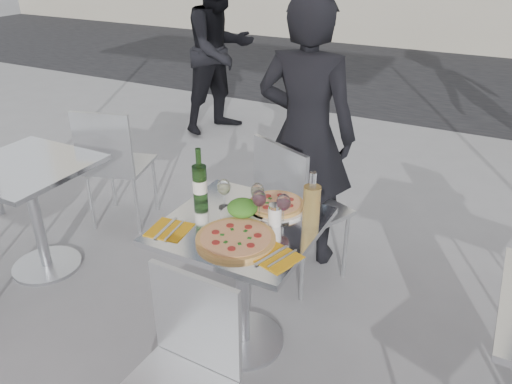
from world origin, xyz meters
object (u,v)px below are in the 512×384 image
at_px(chair_far, 294,202).
at_px(wineglass_white_a, 224,188).
at_px(salad_plate, 242,209).
at_px(side_table_left, 31,195).
at_px(wine_bottle, 200,182).
at_px(woman_diner, 306,135).
at_px(carafe, 311,207).
at_px(napkin_right, 276,257).
at_px(pizza_far, 276,205).
at_px(pedestrian_a, 220,50).
at_px(pizza_near, 236,239).
at_px(napkin_left, 169,229).
at_px(wineglass_white_b, 258,192).
at_px(chair_near, 182,367).
at_px(main_table, 242,260).
at_px(wineglass_red_b, 284,204).
at_px(sugar_shaker, 275,215).
at_px(wineglass_red_a, 259,200).
at_px(side_chair_lfar, 113,159).

distance_m(chair_far, wineglass_white_a, 0.62).
xyz_separation_m(chair_far, salad_plate, (-0.03, -0.56, 0.22)).
xyz_separation_m(side_table_left, wine_bottle, (1.21, 0.10, 0.32)).
height_order(woman_diner, carafe, woman_diner).
xyz_separation_m(chair_far, napkin_right, (0.27, -0.81, 0.18)).
distance_m(pizza_far, napkin_right, 0.44).
xyz_separation_m(chair_far, pedestrian_a, (-1.86, 2.24, 0.32)).
relative_size(pizza_near, napkin_left, 1.81).
bearing_deg(wineglass_white_b, chair_far, 91.29).
height_order(pizza_far, salad_plate, salad_plate).
bearing_deg(chair_near, chair_far, 96.90).
xyz_separation_m(chair_near, napkin_left, (-0.39, 0.49, 0.23)).
height_order(main_table, pedestrian_a, pedestrian_a).
distance_m(main_table, wineglass_white_a, 0.37).
distance_m(wineglass_white_a, napkin_left, 0.35).
bearing_deg(wineglass_red_b, wineglass_white_b, 163.37).
height_order(side_table_left, wineglass_red_b, wineglass_red_b).
height_order(carafe, wineglass_red_b, carafe).
relative_size(side_table_left, sugar_shaker, 7.01).
distance_m(main_table, wineglass_red_b, 0.38).
xyz_separation_m(carafe, wineglass_red_b, (-0.13, -0.02, -0.01)).
height_order(wineglass_white_b, napkin_right, wineglass_white_b).
bearing_deg(chair_near, salad_plate, 103.09).
height_order(main_table, napkin_left, napkin_left).
height_order(main_table, wineglass_red_b, wineglass_red_b).
height_order(side_table_left, pizza_near, pizza_near).
distance_m(chair_far, woman_diner, 0.45).
xyz_separation_m(chair_near, salad_plate, (-0.15, 0.76, 0.27)).
bearing_deg(main_table, sugar_shaker, 23.17).
bearing_deg(carafe, wineglass_white_b, 173.95).
distance_m(chair_far, napkin_left, 0.90).
height_order(carafe, sugar_shaker, carafe).
height_order(wineglass_white_a, wineglass_white_b, same).
height_order(main_table, salad_plate, salad_plate).
height_order(main_table, sugar_shaker, sugar_shaker).
bearing_deg(napkin_left, wineglass_red_a, 33.45).
relative_size(chair_far, woman_diner, 0.55).
relative_size(wineglass_red_a, napkin_right, 0.70).
xyz_separation_m(pedestrian_a, wineglass_red_b, (2.03, -2.78, -0.03)).
distance_m(carafe, wineglass_red_b, 0.13).
distance_m(pedestrian_a, pizza_far, 3.29).
height_order(pizza_far, wineglass_red_b, wineglass_red_b).
bearing_deg(side_table_left, woman_diner, 33.76).
height_order(side_chair_lfar, woman_diner, woman_diner).
height_order(chair_far, carafe, carafe).
bearing_deg(side_chair_lfar, main_table, 138.67).
relative_size(salad_plate, wineglass_red_b, 1.40).
bearing_deg(side_table_left, wineglass_red_b, 3.03).
bearing_deg(pizza_far, pedestrian_a, 126.10).
height_order(wineglass_white_b, wineglass_red_a, same).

